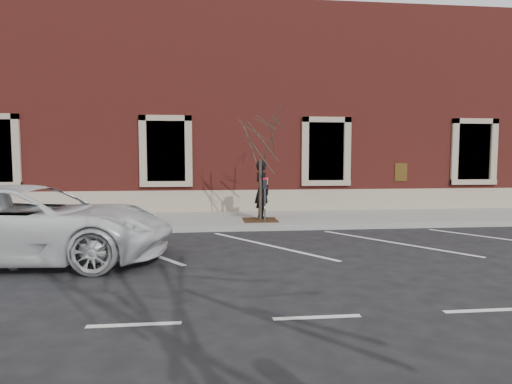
{
  "coord_description": "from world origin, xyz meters",
  "views": [
    {
      "loc": [
        -1.42,
        -12.46,
        2.13
      ],
      "look_at": [
        0.0,
        0.6,
        1.1
      ],
      "focal_mm": 30.0,
      "sensor_mm": 36.0,
      "label": 1
    }
  ],
  "objects": [
    {
      "name": "white_truck",
      "position": [
        -5.09,
        -3.29,
        0.79
      ],
      "size": [
        5.86,
        2.96,
        1.59
      ],
      "primitive_type": "imported",
      "rotation": [
        0.0,
        0.0,
        1.51
      ],
      "color": "white",
      "rests_on": "ground"
    },
    {
      "name": "sidewalk_near",
      "position": [
        0.0,
        1.75,
        0.07
      ],
      "size": [
        40.0,
        3.5,
        0.15
      ],
      "primitive_type": "cube",
      "color": "#9F9D95",
      "rests_on": "ground"
    },
    {
      "name": "parking_stripes",
      "position": [
        0.0,
        -2.2,
        0.0
      ],
      "size": [
        28.0,
        4.4,
        0.01
      ],
      "primitive_type": null,
      "color": "silver",
      "rests_on": "ground"
    },
    {
      "name": "building_civic",
      "position": [
        0.0,
        7.74,
        4.0
      ],
      "size": [
        40.0,
        8.62,
        8.0
      ],
      "color": "maroon",
      "rests_on": "ground"
    },
    {
      "name": "man",
      "position": [
        0.29,
        1.43,
        1.11
      ],
      "size": [
        0.65,
        0.81,
        1.92
      ],
      "primitive_type": "imported",
      "rotation": [
        0.0,
        0.0,
        1.87
      ],
      "color": "black",
      "rests_on": "sidewalk_near"
    },
    {
      "name": "sapling",
      "position": [
        0.18,
        1.03,
        2.68
      ],
      "size": [
        2.17,
        2.17,
        3.61
      ],
      "color": "#403226",
      "rests_on": "sidewalk_near"
    },
    {
      "name": "curb_near",
      "position": [
        0.0,
        -0.05,
        0.07
      ],
      "size": [
        40.0,
        0.12,
        0.15
      ],
      "primitive_type": "cube",
      "color": "#9E9E99",
      "rests_on": "ground"
    },
    {
      "name": "ground",
      "position": [
        0.0,
        0.0,
        0.0
      ],
      "size": [
        120.0,
        120.0,
        0.0
      ],
      "primitive_type": "plane",
      "color": "#28282B",
      "rests_on": "ground"
    },
    {
      "name": "tree_grate",
      "position": [
        0.18,
        1.03,
        0.16
      ],
      "size": [
        1.07,
        1.07,
        0.03
      ],
      "primitive_type": "cube",
      "color": "#402714",
      "rests_on": "sidewalk_near"
    },
    {
      "name": "parking_meter",
      "position": [
        0.28,
        0.59,
        1.12
      ],
      "size": [
        0.13,
        0.1,
        1.39
      ],
      "rotation": [
        0.0,
        0.0,
        -0.23
      ],
      "color": "#595B60",
      "rests_on": "sidewalk_near"
    }
  ]
}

